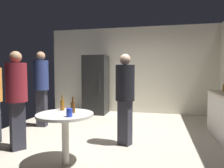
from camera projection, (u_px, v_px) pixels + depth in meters
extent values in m
cube|color=#B2A893|center=(112.00, 140.00, 4.18)|extent=(5.20, 5.20, 0.10)
cube|color=silver|center=(131.00, 70.00, 6.65)|extent=(5.32, 0.06, 2.70)
cube|color=black|center=(96.00, 85.00, 6.49)|extent=(0.70, 0.65, 1.80)
cube|color=#262628|center=(99.00, 82.00, 6.11)|extent=(0.03, 0.03, 0.60)
cylinder|color=#8C5919|center=(224.00, 88.00, 4.39)|extent=(0.06, 0.06, 0.15)
cylinder|color=beige|center=(65.00, 140.00, 2.96)|extent=(0.10, 0.10, 0.70)
cylinder|color=beige|center=(65.00, 115.00, 2.93)|extent=(0.80, 0.80, 0.03)
cylinder|color=#8C5919|center=(62.00, 105.00, 3.16)|extent=(0.06, 0.06, 0.15)
cylinder|color=#8C5919|center=(62.00, 98.00, 3.16)|extent=(0.02, 0.02, 0.08)
cylinder|color=#593314|center=(73.00, 108.00, 2.97)|extent=(0.06, 0.06, 0.15)
cylinder|color=#593314|center=(73.00, 100.00, 2.96)|extent=(0.02, 0.02, 0.08)
cylinder|color=blue|center=(69.00, 112.00, 2.72)|extent=(0.08, 0.08, 0.11)
cube|color=#2D2D38|center=(18.00, 126.00, 3.52)|extent=(0.27, 0.28, 0.82)
cylinder|color=maroon|center=(16.00, 82.00, 3.47)|extent=(0.48, 0.48, 0.65)
sphere|color=tan|center=(16.00, 57.00, 3.44)|extent=(0.19, 0.19, 0.19)
cube|color=#2D2D38|center=(42.00, 108.00, 4.99)|extent=(0.24, 0.19, 0.88)
cylinder|color=navy|center=(41.00, 75.00, 4.93)|extent=(0.38, 0.38, 0.70)
sphere|color=tan|center=(41.00, 56.00, 4.91)|extent=(0.21, 0.21, 0.21)
cube|color=#2D2D38|center=(125.00, 123.00, 3.75)|extent=(0.27, 0.24, 0.80)
cylinder|color=black|center=(125.00, 83.00, 3.71)|extent=(0.45, 0.45, 0.64)
sphere|color=#D8AD8C|center=(125.00, 59.00, 3.68)|extent=(0.19, 0.19, 0.19)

